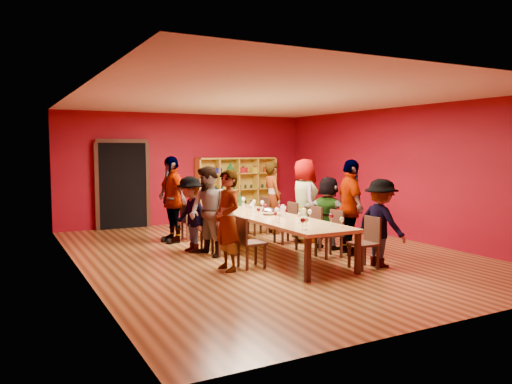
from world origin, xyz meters
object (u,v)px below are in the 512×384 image
at_px(chair_person_left_2, 220,230).
at_px(shelving_unit, 236,186).
at_px(person_right_0, 381,223).
at_px(person_right_1, 350,207).
at_px(chair_person_right_3, 289,221).
at_px(chair_person_right_1, 332,231).
at_px(person_left_2, 208,212).
at_px(person_right_4, 272,198).
at_px(person_left_4, 172,199).
at_px(chair_person_right_4, 261,214).
at_px(tasting_table, 267,218).
at_px(person_right_3, 304,200).
at_px(chair_person_left_1, 247,240).
at_px(chair_person_left_3, 209,226).
at_px(spittoon_bowl, 269,211).
at_px(chair_person_right_2, 312,226).
at_px(chair_person_left_4, 189,219).
at_px(person_right_2, 328,213).
at_px(person_left_3, 191,214).
at_px(person_left_1, 228,220).
at_px(wine_bottle, 240,201).
at_px(chair_person_right_0, 367,240).

bearing_deg(chair_person_left_2, shelving_unit, 60.63).
distance_m(person_right_0, person_right_1, 1.03).
distance_m(chair_person_left_2, chair_person_right_3, 1.88).
bearing_deg(chair_person_right_1, chair_person_left_2, 148.34).
bearing_deg(person_left_2, person_right_4, 111.14).
height_order(person_left_2, person_right_1, person_right_1).
xyz_separation_m(chair_person_left_2, chair_person_right_3, (1.82, 0.45, 0.00)).
height_order(person_left_4, person_right_4, person_left_4).
xyz_separation_m(person_left_2, person_left_4, (-0.14, 1.75, 0.08)).
xyz_separation_m(person_right_0, chair_person_right_4, (-0.30, 3.85, -0.27)).
relative_size(tasting_table, person_right_3, 2.46).
distance_m(person_right_3, chair_person_right_4, 1.40).
relative_size(chair_person_left_1, chair_person_right_3, 1.00).
distance_m(chair_person_left_3, spittoon_bowl, 1.27).
relative_size(person_left_2, chair_person_left_3, 1.94).
xyz_separation_m(person_right_1, chair_person_right_2, (-0.43, 0.69, -0.43)).
bearing_deg(chair_person_left_2, chair_person_left_4, 90.00).
bearing_deg(person_right_2, person_left_3, 47.49).
bearing_deg(chair_person_left_2, person_left_1, -107.77).
height_order(person_left_4, wine_bottle, person_left_4).
height_order(chair_person_right_2, chair_person_right_4, same).
bearing_deg(person_left_4, chair_person_left_1, -1.33).
height_order(tasting_table, chair_person_right_1, chair_person_right_1).
height_order(person_left_3, person_left_4, person_left_4).
distance_m(person_left_3, chair_person_right_4, 2.49).
bearing_deg(chair_person_left_3, chair_person_right_2, -29.15).
distance_m(chair_person_left_1, person_left_4, 2.96).
distance_m(tasting_table, person_right_4, 2.30).
bearing_deg(chair_person_right_1, chair_person_left_4, 122.37).
xyz_separation_m(chair_person_left_1, chair_person_left_4, (0.00, 2.90, 0.00)).
bearing_deg(person_left_1, person_left_4, 174.81).
bearing_deg(spittoon_bowl, chair_person_left_3, 142.14).
height_order(person_left_3, chair_person_right_0, person_left_3).
bearing_deg(person_left_3, tasting_table, 52.16).
distance_m(chair_person_left_2, person_left_3, 0.74).
bearing_deg(chair_person_right_2, person_right_2, 0.00).
relative_size(tasting_table, chair_person_left_4, 5.06).
relative_size(person_left_3, chair_person_right_1, 1.70).
bearing_deg(person_right_4, chair_person_right_2, 174.28).
bearing_deg(person_right_1, chair_person_right_1, 108.00).
distance_m(person_right_0, wine_bottle, 3.71).
relative_size(person_right_0, person_right_3, 0.84).
distance_m(person_left_1, chair_person_right_4, 3.63).
height_order(person_right_3, chair_person_right_4, person_right_3).
distance_m(shelving_unit, spittoon_bowl, 4.48).
height_order(tasting_table, person_left_4, person_left_4).
bearing_deg(chair_person_right_0, chair_person_right_1, 90.00).
bearing_deg(spittoon_bowl, chair_person_right_1, -48.13).
relative_size(person_left_4, chair_person_right_4, 2.13).
bearing_deg(person_right_0, person_right_2, -10.68).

